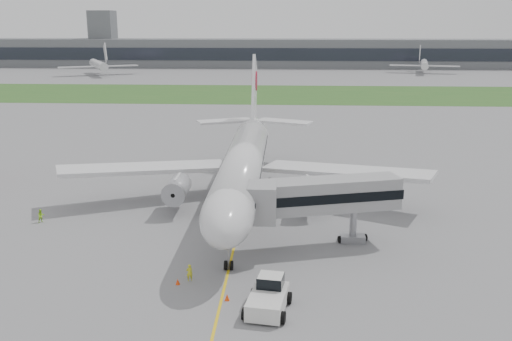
# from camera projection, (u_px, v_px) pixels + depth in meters

# --- Properties ---
(ground) EXTENTS (600.00, 600.00, 0.00)m
(ground) POSITION_uv_depth(u_px,v_px,m) (241.00, 217.00, 68.92)
(ground) COLOR slate
(ground) RESTS_ON ground
(apron_markings) EXTENTS (70.00, 70.00, 0.04)m
(apron_markings) POSITION_uv_depth(u_px,v_px,m) (238.00, 232.00, 64.09)
(apron_markings) COLOR yellow
(apron_markings) RESTS_ON ground
(grass_strip) EXTENTS (600.00, 50.00, 0.02)m
(grass_strip) POSITION_uv_depth(u_px,v_px,m) (271.00, 94.00, 184.77)
(grass_strip) COLOR #2B5B22
(grass_strip) RESTS_ON ground
(terminal_building) EXTENTS (320.00, 22.30, 14.00)m
(terminal_building) POSITION_uv_depth(u_px,v_px,m) (277.00, 53.00, 289.07)
(terminal_building) COLOR slate
(terminal_building) RESTS_ON ground
(control_tower) EXTENTS (12.00, 12.00, 56.00)m
(control_tower) POSITION_uv_depth(u_px,v_px,m) (105.00, 66.00, 297.69)
(control_tower) COLOR slate
(control_tower) RESTS_ON ground
(airliner) EXTENTS (48.13, 53.95, 17.88)m
(airliner) POSITION_uv_depth(u_px,v_px,m) (244.00, 162.00, 72.18)
(airliner) COLOR silver
(airliner) RESTS_ON ground
(pushback_tug) EXTENTS (4.05, 5.43, 2.59)m
(pushback_tug) POSITION_uv_depth(u_px,v_px,m) (268.00, 296.00, 46.70)
(pushback_tug) COLOR silver
(pushback_tug) RESTS_ON ground
(jet_bridge) EXTENTS (15.92, 8.52, 7.55)m
(jet_bridge) POSITION_uv_depth(u_px,v_px,m) (318.00, 197.00, 58.33)
(jet_bridge) COLOR #949496
(jet_bridge) RESTS_ON ground
(safety_cone_left) EXTENTS (0.40, 0.40, 0.55)m
(safety_cone_left) POSITION_uv_depth(u_px,v_px,m) (178.00, 282.00, 51.32)
(safety_cone_left) COLOR #F23F0C
(safety_cone_left) RESTS_ON ground
(safety_cone_right) EXTENTS (0.43, 0.43, 0.59)m
(safety_cone_right) POSITION_uv_depth(u_px,v_px,m) (227.00, 297.00, 48.38)
(safety_cone_right) COLOR #F23F0C
(safety_cone_right) RESTS_ON ground
(ground_crew_near) EXTENTS (0.68, 0.56, 1.61)m
(ground_crew_near) POSITION_uv_depth(u_px,v_px,m) (189.00, 272.00, 51.93)
(ground_crew_near) COLOR yellow
(ground_crew_near) RESTS_ON ground
(ground_crew_far) EXTENTS (1.00, 0.99, 1.63)m
(ground_crew_far) POSITION_uv_depth(u_px,v_px,m) (41.00, 216.00, 66.95)
(ground_crew_far) COLOR #A0E726
(ground_crew_far) RESTS_ON ground
(distant_aircraft_left) EXTENTS (43.60, 41.84, 12.92)m
(distant_aircraft_left) POSITION_uv_depth(u_px,v_px,m) (99.00, 75.00, 247.95)
(distant_aircraft_left) COLOR silver
(distant_aircraft_left) RESTS_ON ground
(distant_aircraft_right) EXTENTS (35.23, 32.49, 11.59)m
(distant_aircraft_right) POSITION_uv_depth(u_px,v_px,m) (424.00, 73.00, 256.59)
(distant_aircraft_right) COLOR silver
(distant_aircraft_right) RESTS_ON ground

